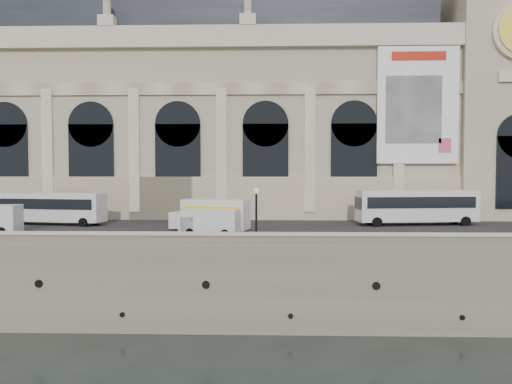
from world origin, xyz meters
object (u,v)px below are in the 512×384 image
bus_left (51,207)px  van_c (207,222)px  box_truck (211,215)px  lamp_right (256,218)px  bus_right (417,206)px

bus_left → van_c: 18.95m
van_c → box_truck: box_truck is taller
lamp_right → van_c: bearing=123.1°
bus_left → lamp_right: lamp_right is taller
van_c → lamp_right: 8.37m
van_c → lamp_right: (4.53, -6.96, 1.03)m
bus_right → lamp_right: 22.37m
bus_left → van_c: size_ratio=2.17×
bus_right → lamp_right: lamp_right is taller
box_truck → lamp_right: bearing=-66.0°
bus_right → bus_left: bearing=-178.9°
bus_left → bus_right: bus_right is taller
bus_left → bus_right: (37.99, 0.75, 0.15)m
box_truck → bus_right: bearing=14.4°
lamp_right → box_truck: bearing=114.0°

